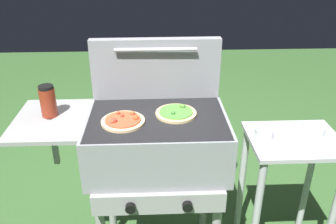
{
  "coord_description": "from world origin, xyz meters",
  "views": [
    {
      "loc": [
        -0.01,
        -1.43,
        1.64
      ],
      "look_at": [
        0.05,
        0.0,
        0.92
      ],
      "focal_mm": 37.96,
      "sensor_mm": 36.0,
      "label": 1
    }
  ],
  "objects": [
    {
      "name": "pizza_veggie",
      "position": [
        0.09,
        0.01,
        0.91
      ],
      "size": [
        0.19,
        0.19,
        0.03
      ],
      "color": "#E0C17F",
      "rests_on": "grill"
    },
    {
      "name": "sauce_jar",
      "position": [
        -0.49,
        0.03,
        0.97
      ],
      "size": [
        0.07,
        0.07,
        0.15
      ],
      "color": "maroon",
      "rests_on": "grill"
    },
    {
      "name": "prep_table",
      "position": [
        0.66,
        0.0,
        0.55
      ],
      "size": [
        0.44,
        0.36,
        0.77
      ],
      "color": "#B2B2B7",
      "rests_on": "ground_plane"
    },
    {
      "name": "topping_bowl_near",
      "position": [
        0.51,
        0.02,
        0.79
      ],
      "size": [
        0.09,
        0.09,
        0.04
      ],
      "color": "silver",
      "rests_on": "prep_table"
    },
    {
      "name": "grill_lid_open",
      "position": [
        0.0,
        0.21,
        1.05
      ],
      "size": [
        0.63,
        0.08,
        0.3
      ],
      "color": "gray",
      "rests_on": "grill"
    },
    {
      "name": "pizza_pepperoni",
      "position": [
        -0.15,
        -0.05,
        0.91
      ],
      "size": [
        0.19,
        0.19,
        0.04
      ],
      "color": "beige",
      "rests_on": "grill"
    },
    {
      "name": "topping_bowl_far",
      "position": [
        0.76,
        0.04,
        0.79
      ],
      "size": [
        0.1,
        0.1,
        0.04
      ],
      "color": "silver",
      "rests_on": "prep_table"
    },
    {
      "name": "grill",
      "position": [
        -0.01,
        -0.0,
        0.76
      ],
      "size": [
        0.96,
        0.53,
        0.9
      ],
      "color": "gray",
      "rests_on": "ground_plane"
    }
  ]
}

